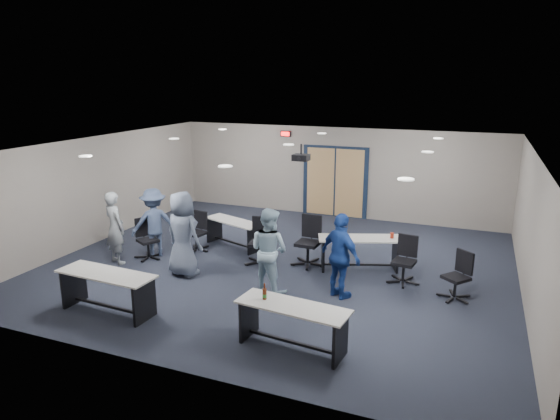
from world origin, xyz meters
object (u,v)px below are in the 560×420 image
at_px(person_navy, 341,256).
at_px(chair_loose_right, 456,276).
at_px(person_lightblue, 269,250).
at_px(chair_back_d, 404,260).
at_px(table_back_left, 234,229).
at_px(person_plaid, 183,234).
at_px(table_front_right, 292,319).
at_px(chair_back_a, 196,232).
at_px(person_back, 154,222).
at_px(table_front_left, 107,285).
at_px(person_gray, 115,228).
at_px(chair_loose_left, 148,239).
at_px(table_back_right, 360,248).
at_px(chair_back_b, 260,242).
at_px(chair_back_c, 308,241).

bearing_deg(person_navy, chair_loose_right, -128.88).
height_order(person_lightblue, person_navy, person_lightblue).
bearing_deg(chair_loose_right, chair_back_d, -162.71).
relative_size(table_back_left, person_plaid, 0.95).
bearing_deg(table_front_right, person_lightblue, 128.25).
xyz_separation_m(chair_back_a, person_back, (-0.72, -0.66, 0.34)).
distance_m(table_front_left, person_gray, 2.60).
bearing_deg(chair_back_a, person_plaid, -58.74).
relative_size(table_front_right, chair_loose_right, 1.95).
height_order(table_front_left, table_front_right, table_front_right).
height_order(chair_back_a, chair_back_d, chair_back_d).
xyz_separation_m(person_plaid, person_back, (-1.29, 0.77, -0.10)).
xyz_separation_m(table_front_right, person_lightblue, (-1.20, 1.90, 0.35)).
relative_size(chair_loose_left, person_plaid, 0.52).
height_order(table_front_left, table_back_left, table_front_left).
bearing_deg(person_lightblue, person_gray, 15.05).
bearing_deg(person_plaid, person_navy, -164.28).
bearing_deg(table_back_right, person_navy, -110.54).
height_order(chair_back_b, chair_back_c, chair_back_c).
xyz_separation_m(person_gray, person_lightblue, (3.84, -0.12, 0.01)).
distance_m(table_back_left, person_gray, 2.84).
distance_m(table_front_right, person_navy, 2.15).
bearing_deg(chair_back_d, person_back, -166.71).
xyz_separation_m(chair_loose_right, person_gray, (-7.30, -0.82, 0.36)).
height_order(chair_back_d, person_gray, person_gray).
bearing_deg(chair_back_b, person_navy, -37.45).
relative_size(table_front_right, person_plaid, 1.01).
bearing_deg(table_back_right, chair_back_d, -43.13).
bearing_deg(table_back_left, chair_loose_right, 6.51).
bearing_deg(table_back_left, chair_back_c, 4.92).
relative_size(table_back_left, person_back, 1.06).
height_order(table_back_right, person_lightblue, person_lightblue).
relative_size(person_gray, person_navy, 1.00).
height_order(table_front_left, person_lightblue, person_lightblue).
height_order(table_front_right, chair_loose_left, table_front_right).
xyz_separation_m(table_front_left, chair_loose_left, (-1.02, 2.58, -0.04)).
relative_size(table_back_right, chair_back_c, 1.68).
bearing_deg(person_lightblue, chair_back_d, -133.98).
bearing_deg(chair_back_c, table_back_right, 11.85).
height_order(table_front_right, person_gray, person_gray).
relative_size(chair_loose_left, person_navy, 0.57).
height_order(chair_loose_left, person_back, person_back).
relative_size(table_front_left, chair_loose_left, 1.97).
relative_size(chair_back_d, person_back, 0.61).
height_order(chair_back_b, chair_loose_left, chair_back_b).
bearing_deg(chair_back_b, chair_loose_right, -15.71).
bearing_deg(table_back_left, chair_back_b, -19.23).
distance_m(chair_back_d, person_back, 5.77).
relative_size(chair_back_d, person_gray, 0.59).
height_order(chair_back_c, person_lightblue, person_lightblue).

